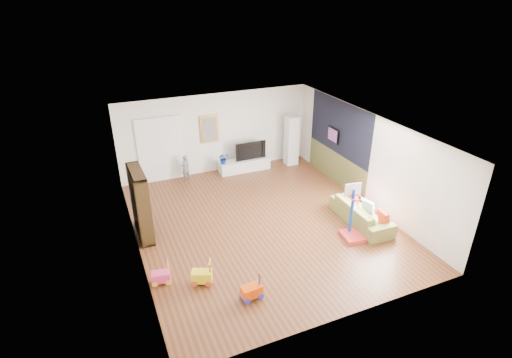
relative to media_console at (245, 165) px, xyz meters
name	(u,v)px	position (x,y,z in m)	size (l,w,h in m)	color
floor	(262,223)	(-0.83, -3.34, -0.21)	(6.50, 7.50, 0.00)	brown
ceiling	(263,128)	(-0.83, -3.34, 2.49)	(6.50, 7.50, 0.00)	white
wall_back	(217,133)	(-0.83, 0.41, 1.14)	(6.50, 0.00, 2.70)	silver
wall_front	(347,262)	(-0.83, -7.09, 1.14)	(6.50, 0.00, 2.70)	silver
wall_left	(132,203)	(-4.08, -3.34, 1.14)	(0.00, 7.50, 2.70)	silver
wall_right	(366,159)	(2.42, -3.34, 1.14)	(0.00, 7.50, 2.70)	silver
navy_accent	(339,128)	(2.41, -1.94, 1.64)	(0.01, 3.20, 1.70)	black
olive_wainscot	(335,167)	(2.41, -1.94, 0.29)	(0.01, 3.20, 1.00)	brown
doorway	(161,150)	(-2.73, 0.37, 0.84)	(1.45, 0.06, 2.10)	white
painting_back	(209,129)	(-1.08, 0.37, 1.34)	(0.62, 0.06, 0.92)	gold
artwork_right	(333,135)	(2.34, -1.74, 1.34)	(0.04, 0.56, 0.46)	#7F3F8C
media_console	(245,165)	(0.00, 0.00, 0.00)	(1.78, 0.44, 0.41)	silver
tall_cabinet	(291,140)	(1.75, -0.09, 0.68)	(0.41, 0.41, 1.77)	silver
bookshelf	(140,204)	(-3.85, -2.64, 0.70)	(0.32, 1.24, 1.81)	#33230F
sofa	(361,213)	(1.64, -4.39, 0.09)	(2.01, 0.78, 0.59)	olive
basketball_hoop	(355,213)	(1.00, -4.91, 0.52)	(0.50, 0.61, 1.46)	red
ride_on_yellow	(202,272)	(-3.00, -5.05, 0.08)	(0.44, 0.27, 0.58)	yellow
ride_on_orange	(252,287)	(-2.20, -5.90, 0.08)	(0.43, 0.27, 0.57)	#E14302
ride_on_pink	(161,273)	(-3.81, -4.69, 0.06)	(0.40, 0.24, 0.53)	#DE376E
child	(185,168)	(-2.05, 0.07, 0.23)	(0.32, 0.21, 0.88)	slate
tv	(250,150)	(0.21, 0.05, 0.52)	(1.08, 0.14, 0.62)	black
vase_plant	(223,158)	(-0.77, -0.04, 0.40)	(0.34, 0.29, 0.38)	navy
pillow_left	(384,218)	(1.85, -5.00, 0.25)	(0.10, 0.39, 0.39)	red
pillow_center	(368,206)	(1.85, -4.37, 0.25)	(0.09, 0.36, 0.36)	white
pillow_right	(354,197)	(1.82, -3.77, 0.25)	(0.11, 0.40, 0.40)	#C82F58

